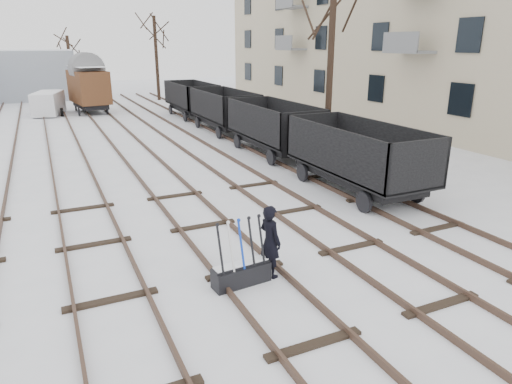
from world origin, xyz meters
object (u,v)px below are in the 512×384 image
worker (270,241)px  panel_van (48,103)px  box_van_wagon (89,86)px  ground_frame (241,272)px  freight_wagon_a (356,166)px

worker → panel_van: (-3.71, 28.70, 0.03)m
box_van_wagon → ground_frame: bearing=-97.8°
worker → freight_wagon_a: 6.99m
ground_frame → worker: size_ratio=0.89×
freight_wagon_a → box_van_wagon: bearing=104.6°
ground_frame → freight_wagon_a: freight_wagon_a is taller
worker → freight_wagon_a: bearing=-67.5°
ground_frame → freight_wagon_a: (6.30, 4.36, 0.63)m
freight_wagon_a → box_van_wagon: (-6.36, 24.40, 1.08)m
freight_wagon_a → box_van_wagon: size_ratio=1.23×
ground_frame → panel_van: (-2.96, 28.80, 0.59)m
ground_frame → freight_wagon_a: 7.68m
box_van_wagon → worker: bearing=-96.3°
box_van_wagon → panel_van: (-2.90, 0.04, -1.13)m
ground_frame → freight_wagon_a: bearing=29.2°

